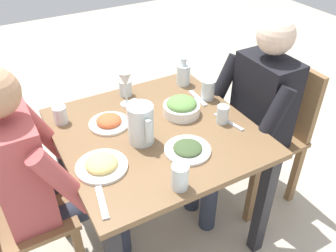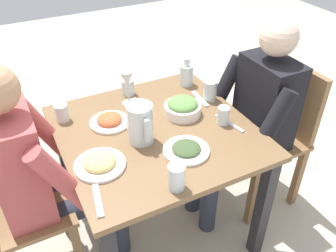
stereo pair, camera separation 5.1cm
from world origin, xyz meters
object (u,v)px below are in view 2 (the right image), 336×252
object	(u,v)px
water_pitcher	(140,123)
water_glass_far_left	(210,90)
salad_bowl	(183,107)
plate_fries	(100,163)
plate_dolmas	(186,149)
water_glass_by_pitcher	(62,113)
diner_near	(44,170)
diner_far	(251,117)
chair_near	(4,209)
plate_rice_curry	(110,121)
water_glass_far_right	(128,87)
water_glass_center	(223,115)
chair_far	(276,129)
oil_carafe	(186,76)
dining_table	(156,148)
wine_glass	(127,80)
water_glass_near_right	(176,177)

from	to	relation	value
water_pitcher	water_glass_far_left	bearing A→B (deg)	108.91
salad_bowl	plate_fries	size ratio (longest dim) A/B	0.85
plate_dolmas	water_glass_by_pitcher	size ratio (longest dim) A/B	2.37
diner_near	diner_far	bearing A→B (deg)	85.64
chair_near	diner_far	distance (m)	1.30
plate_rice_curry	water_glass_far_right	distance (m)	0.29
water_glass_center	chair_far	bearing A→B (deg)	96.04
plate_fries	water_glass_by_pitcher	size ratio (longest dim) A/B	2.50
water_glass_far_right	oil_carafe	world-z (taller)	oil_carafe
diner_near	water_glass_center	world-z (taller)	diner_near
plate_rice_curry	water_glass_far_left	world-z (taller)	water_glass_far_left
dining_table	chair_far	size ratio (longest dim) A/B	1.03
water_glass_far_right	water_glass_far_left	distance (m)	0.45
water_glass_far_left	diner_near	bearing A→B (deg)	-84.13
water_glass_far_right	water_glass_far_left	size ratio (longest dim) A/B	0.80
chair_far	oil_carafe	world-z (taller)	chair_far
water_glass_far_left	dining_table	bearing A→B (deg)	-72.70
diner_far	dining_table	bearing A→B (deg)	-96.11
diner_near	chair_far	bearing A→B (deg)	86.34
diner_near	water_glass_far_left	world-z (taller)	diner_near
salad_bowl	plate_dolmas	size ratio (longest dim) A/B	0.90
diner_near	plate_fries	distance (m)	0.28
water_glass_far_right	water_glass_by_pitcher	bearing A→B (deg)	-76.96
dining_table	wine_glass	world-z (taller)	wine_glass
chair_near	wine_glass	distance (m)	0.84
water_pitcher	dining_table	bearing A→B (deg)	115.01
wine_glass	water_pitcher	bearing A→B (deg)	-11.84
diner_near	wine_glass	bearing A→B (deg)	116.30
water_glass_far_right	water_glass_far_left	xyz separation A→B (m)	(0.25, 0.38, 0.01)
plate_dolmas	water_glass_far_left	world-z (taller)	water_glass_far_left
chair_near	chair_far	xyz separation A→B (m)	(0.08, 1.49, 0.00)
chair_far	water_glass_center	size ratio (longest dim) A/B	9.60
water_glass_far_right	wine_glass	size ratio (longest dim) A/B	0.45
plate_fries	water_glass_far_right	bearing A→B (deg)	146.65
water_glass_by_pitcher	plate_dolmas	bearing A→B (deg)	40.84
salad_bowl	water_glass_near_right	xyz separation A→B (m)	(0.45, -0.27, 0.01)
dining_table	plate_dolmas	world-z (taller)	plate_dolmas
chair_near	salad_bowl	bearing A→B (deg)	92.14
plate_fries	wine_glass	xyz separation A→B (m)	(-0.41, 0.30, 0.12)
plate_fries	water_glass_far_left	xyz separation A→B (m)	(-0.25, 0.71, 0.04)
plate_rice_curry	water_glass_by_pitcher	bearing A→B (deg)	-124.08
plate_dolmas	diner_far	bearing A→B (deg)	107.63
diner_far	plate_rice_curry	bearing A→B (deg)	-106.00
water_glass_center	dining_table	bearing A→B (deg)	-107.88
chair_far	plate_rice_curry	distance (m)	0.98
chair_far	water_glass_by_pitcher	world-z (taller)	chair_far
salad_bowl	water_glass_far_right	bearing A→B (deg)	-151.22
salad_bowl	wine_glass	bearing A→B (deg)	-136.25
water_glass_far_left	water_glass_by_pitcher	distance (m)	0.78
diner_far	water_glass_by_pitcher	distance (m)	0.99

